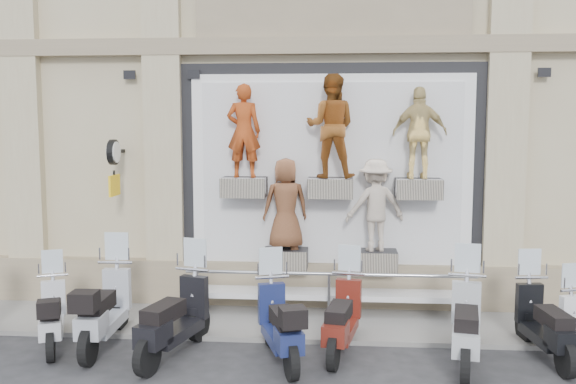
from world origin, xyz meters
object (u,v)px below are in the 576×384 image
(clock_sign_bracket, at_px, (114,160))
(scooter_h, at_px, (546,309))
(scooter_e, at_px, (280,309))
(scooter_c, at_px, (104,294))
(scooter_b, at_px, (52,302))
(scooter_g, at_px, (466,309))
(scooter_f, at_px, (342,304))
(guard_rail, at_px, (329,299))
(scooter_d, at_px, (174,302))

(clock_sign_bracket, bearing_deg, scooter_h, -14.23)
(scooter_h, bearing_deg, scooter_e, 178.76)
(scooter_e, bearing_deg, scooter_c, 154.28)
(scooter_b, bearing_deg, scooter_g, -23.84)
(scooter_e, height_order, scooter_f, scooter_e)
(guard_rail, distance_m, scooter_e, 1.90)
(clock_sign_bracket, xyz_separation_m, scooter_g, (5.90, -2.13, -1.97))
(scooter_f, bearing_deg, scooter_d, -161.61)
(scooter_b, height_order, scooter_e, scooter_e)
(scooter_f, bearing_deg, scooter_g, -0.19)
(scooter_b, xyz_separation_m, scooter_f, (4.49, 0.10, 0.06))
(clock_sign_bracket, distance_m, scooter_c, 2.73)
(scooter_b, height_order, scooter_f, scooter_f)
(scooter_h, bearing_deg, scooter_c, 173.15)
(clock_sign_bracket, height_order, scooter_h, clock_sign_bracket)
(scooter_c, bearing_deg, guard_rail, 19.65)
(scooter_g, bearing_deg, scooter_d, -168.69)
(guard_rail, distance_m, scooter_f, 1.40)
(guard_rail, height_order, scooter_c, scooter_c)
(scooter_f, relative_size, scooter_g, 0.93)
(scooter_d, height_order, scooter_e, scooter_d)
(clock_sign_bracket, distance_m, scooter_g, 6.57)
(scooter_c, relative_size, scooter_h, 1.10)
(scooter_e, bearing_deg, scooter_b, 157.02)
(clock_sign_bracket, distance_m, scooter_e, 4.39)
(clock_sign_bracket, bearing_deg, scooter_d, -53.04)
(scooter_d, xyz_separation_m, scooter_e, (1.58, -0.04, -0.05))
(scooter_g, relative_size, scooter_h, 1.08)
(clock_sign_bracket, xyz_separation_m, scooter_d, (1.64, -2.18, -1.96))
(scooter_c, distance_m, scooter_h, 6.66)
(scooter_d, bearing_deg, scooter_b, -172.41)
(scooter_d, relative_size, scooter_g, 1.01)
(scooter_c, relative_size, scooter_g, 1.02)
(scooter_b, distance_m, scooter_c, 0.83)
(scooter_b, bearing_deg, scooter_d, -29.29)
(scooter_h, bearing_deg, scooter_d, 176.67)
(scooter_c, height_order, scooter_d, scooter_c)
(scooter_f, bearing_deg, scooter_b, -168.64)
(scooter_d, bearing_deg, scooter_g, 15.63)
(guard_rail, relative_size, scooter_g, 2.47)
(scooter_d, height_order, scooter_f, scooter_d)
(guard_rail, distance_m, scooter_c, 3.74)
(clock_sign_bracket, height_order, scooter_d, clock_sign_bracket)
(scooter_e, bearing_deg, clock_sign_bracket, 127.27)
(scooter_f, distance_m, scooter_h, 2.98)
(scooter_b, bearing_deg, guard_rail, -3.15)
(scooter_f, xyz_separation_m, scooter_h, (2.98, 0.01, -0.01))
(guard_rail, xyz_separation_m, scooter_h, (3.21, -1.33, 0.30))
(scooter_e, bearing_deg, scooter_d, 160.48)
(scooter_d, xyz_separation_m, scooter_h, (5.47, 0.37, -0.07))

